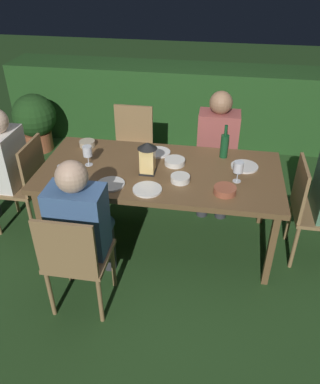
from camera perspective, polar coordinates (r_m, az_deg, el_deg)
The scene contains 24 objects.
ground_plane at distance 3.53m, azimuth -0.00°, elevation -6.84°, with size 16.00×16.00×0.00m, color #26471E.
dining_table at distance 3.14m, azimuth -0.00°, elevation 2.53°, with size 1.95×0.93×0.72m.
chair_side_right_a at distance 4.04m, azimuth -4.17°, elevation 6.97°, with size 0.42×0.40×0.87m.
chair_side_left_a at distance 2.69m, azimuth -12.45°, elevation -9.46°, with size 0.42×0.40×0.87m.
person_in_blue at distance 2.73m, azimuth -11.44°, elevation -4.40°, with size 0.38×0.47×1.15m.
chair_head_near at distance 3.61m, azimuth -19.49°, elevation 1.51°, with size 0.40×0.42×0.87m.
chair_side_right_b at distance 3.95m, azimuth 8.38°, elevation 5.99°, with size 0.42×0.40×0.87m.
person_in_rust at distance 3.70m, azimuth 8.45°, elevation 6.69°, with size 0.38×0.47×1.15m.
chair_head_far at distance 3.30m, azimuth 21.42°, elevation -2.18°, with size 0.40×0.42×0.87m.
lantern_centerpiece at distance 3.00m, azimuth -1.87°, elevation 5.33°, with size 0.15×0.15×0.27m.
green_bottle_on_table at distance 3.30m, azimuth 9.51°, elevation 6.83°, with size 0.07×0.07×0.29m.
wine_glass_a at distance 2.96m, azimuth 11.53°, elevation 3.50°, with size 0.08×0.08×0.17m.
wine_glass_b at distance 3.18m, azimuth -10.69°, elevation 5.82°, with size 0.08×0.08×0.17m.
wine_glass_c at distance 2.94m, azimuth -14.14°, elevation 2.89°, with size 0.08×0.08×0.17m.
plate_a at distance 2.85m, azimuth -1.90°, elevation 0.39°, with size 0.22×0.22×0.01m, color white.
plate_b at distance 2.94m, azimuth -7.28°, elevation 1.17°, with size 0.21×0.21×0.01m, color silver.
plate_c at distance 3.22m, azimuth 12.40°, elevation 3.72°, with size 0.22×0.22×0.01m, color silver.
plate_d at distance 3.36m, azimuth -0.27°, elevation 5.90°, with size 0.21×0.21×0.01m, color white.
bowl_olives at distance 3.18m, azimuth 2.20°, elevation 4.53°, with size 0.17×0.17×0.05m.
bowl_bread at distance 2.85m, azimuth 9.59°, elevation 0.30°, with size 0.17×0.17×0.05m.
bowl_salad at distance 3.53m, azimuth -10.72°, elevation 7.08°, with size 0.14×0.14×0.05m.
bowl_dip at distance 2.95m, azimuth 3.01°, elevation 2.04°, with size 0.15×0.15×0.05m.
hedge_backdrop at distance 5.16m, azimuth 4.02°, elevation 12.88°, with size 4.62×0.61×0.95m, color #234C1E.
potted_plant_by_hedge at distance 5.09m, azimuth -18.03°, elevation 10.15°, with size 0.53×0.53×0.72m.
Camera 1 is at (0.44, -2.66, 2.29)m, focal length 36.04 mm.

